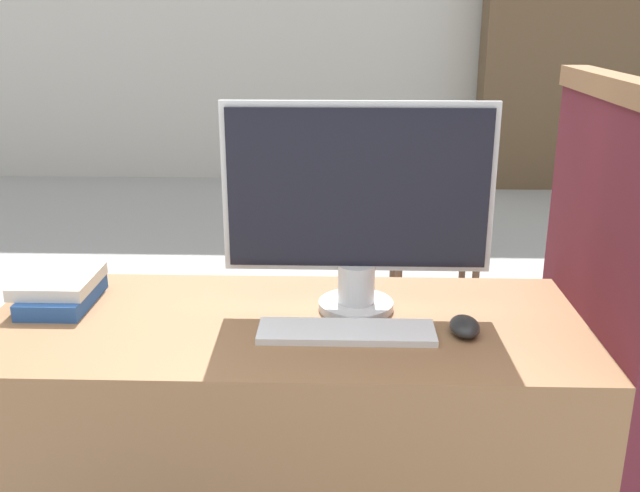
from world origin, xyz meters
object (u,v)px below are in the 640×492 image
Objects in this scene: mouse at (465,326)px; far_chair at (433,203)px; monitor at (358,203)px; keyboard at (346,332)px; book_stack at (60,289)px.

mouse is 0.11× the size of far_chair.
monitor is at bearing 150.68° from mouse.
keyboard is 3.95× the size of mouse.
keyboard is 2.19m from far_chair.
book_stack is (-0.71, 0.16, 0.03)m from keyboard.
mouse is 0.43× the size of book_stack.
book_stack is 0.24× the size of far_chair.
mouse is at bearing -29.32° from monitor.
monitor is 2.71× the size of book_stack.
book_stack is at bearing 179.00° from monitor.
monitor is 2.09m from far_chair.
mouse reaches higher than keyboard.
far_chair is (0.46, 2.12, -0.26)m from keyboard.
keyboard is at bearing -12.96° from book_stack.
book_stack is at bearing 167.04° from keyboard.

